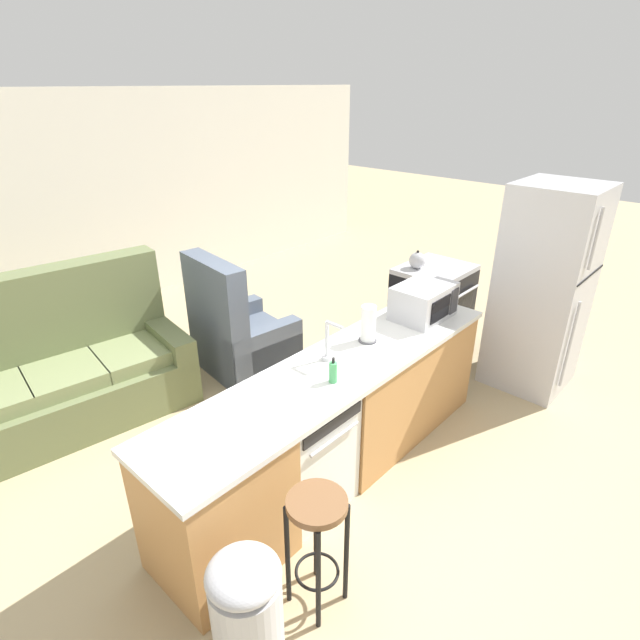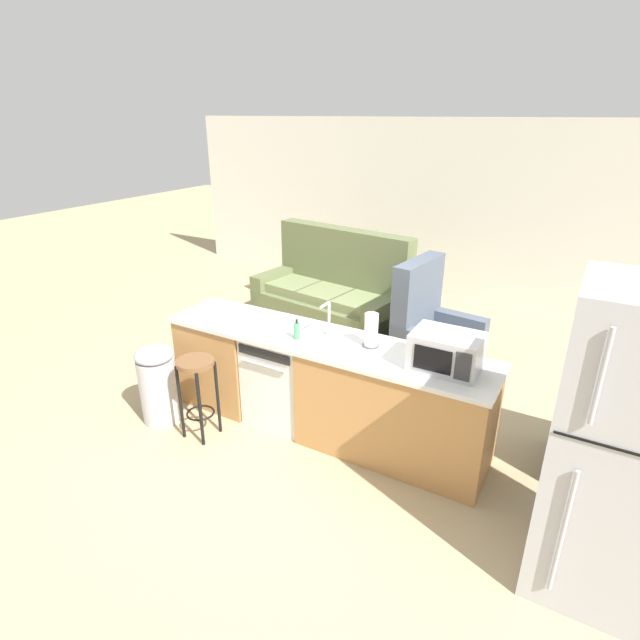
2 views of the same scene
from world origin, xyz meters
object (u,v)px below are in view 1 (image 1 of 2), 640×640
kettle (417,260)px  armchair (237,338)px  refrigerator (543,290)px  trash_bin (247,617)px  couch (61,375)px  dishwasher (299,449)px  bar_stool (317,530)px  paper_towel_roll (368,324)px  stove_range (432,306)px  soap_bottle (333,372)px  microwave (424,301)px

kettle → armchair: (-1.60, 1.01, -0.64)m
refrigerator → kettle: size_ratio=9.23×
trash_bin → armchair: bearing=51.9°
kettle → couch: size_ratio=0.10×
dishwasher → kettle: kettle is taller
dishwasher → refrigerator: size_ratio=0.44×
bar_stool → paper_towel_roll: bearing=27.7°
stove_range → couch: couch is taller
dishwasher → armchair: size_ratio=0.70×
dishwasher → armchair: armchair is taller
dishwasher → stove_range: size_ratio=0.93×
bar_stool → soap_bottle: bearing=35.7°
dishwasher → couch: (-0.67, 2.18, -0.03)m
refrigerator → trash_bin: 3.62m
stove_range → soap_bottle: soap_bottle is taller
paper_towel_roll → bar_stool: (-1.30, -0.68, -0.50)m
soap_bottle → kettle: size_ratio=0.86×
paper_towel_roll → bar_stool: size_ratio=0.38×
refrigerator → microwave: bearing=154.5°
bar_stool → couch: couch is taller
soap_bottle → armchair: 2.00m
paper_towel_roll → trash_bin: paper_towel_roll is taller
paper_towel_roll → armchair: armchair is taller
soap_bottle → kettle: 2.35m
armchair → bar_stool: bearing=-119.8°
kettle → bar_stool: kettle is taller
soap_bottle → bar_stool: soap_bottle is taller
dishwasher → soap_bottle: soap_bottle is taller
microwave → couch: couch is taller
couch → kettle: bearing=-25.8°
microwave → refrigerator: bearing=-25.5°
dishwasher → kettle: 2.59m
refrigerator → armchair: bearing=128.3°
paper_towel_roll → soap_bottle: size_ratio=1.60×
stove_range → couch: (-3.27, 1.63, -0.06)m
dishwasher → trash_bin: 1.15m
armchair → refrigerator: bearing=-51.7°
stove_range → trash_bin: stove_range is taller
paper_towel_roll → microwave: bearing=-6.7°
trash_bin → couch: bearing=83.8°
dishwasher → bar_stool: 0.78m
microwave → couch: (-2.12, 2.18, -0.65)m
dishwasher → bar_stool: dishwasher is taller
dishwasher → kettle: (2.43, 0.68, 0.56)m
soap_bottle → couch: bearing=111.1°
paper_towel_roll → kettle: bearing=20.5°
stove_range → soap_bottle: bearing=-164.7°
paper_towel_roll → bar_stool: paper_towel_roll is taller
refrigerator → paper_towel_roll: size_ratio=6.71×
soap_bottle → bar_stool: (-0.70, -0.50, -0.44)m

